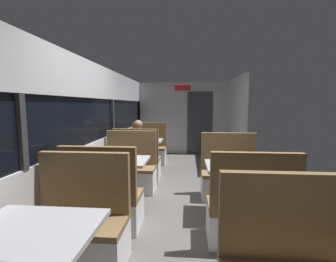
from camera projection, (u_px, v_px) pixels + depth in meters
name	position (u px, v px, depth m)	size (l,w,h in m)	color
ground_plane	(176.00, 207.00, 3.73)	(3.30, 9.20, 0.02)	#514F4C
carriage_window_panel_left	(83.00, 136.00, 3.72)	(0.09, 8.48, 2.30)	#B2B2B7
carriage_end_bulkhead	(184.00, 119.00, 7.75)	(2.90, 0.11, 2.30)	#B2B2B7
carriage_aisle_panel_right	(235.00, 121.00, 6.45)	(0.08, 2.40, 2.30)	#B2B2B7
dining_table_near_window	(32.00, 242.00, 1.66)	(0.90, 0.70, 0.74)	#9E9EA3
bench_near_window_facing_entry	(79.00, 231.00, 2.39)	(0.95, 0.50, 1.10)	silver
dining_table_mid_window	(119.00, 166.00, 3.72)	(0.90, 0.70, 0.74)	#9E9EA3
bench_mid_window_facing_end	(103.00, 203.00, 3.06)	(0.95, 0.50, 1.10)	silver
bench_mid_window_facing_entry	(130.00, 173.00, 4.44)	(0.95, 0.50, 1.10)	silver
dining_table_far_window	(143.00, 144.00, 5.78)	(0.90, 0.70, 0.74)	#9E9EA3
bench_far_window_facing_end	(138.00, 164.00, 5.12)	(0.95, 0.50, 1.10)	silver
bench_far_window_facing_entry	(148.00, 151.00, 6.50)	(0.95, 0.50, 1.10)	silver
dining_table_rear_aisle	(238.00, 172.00, 3.37)	(0.90, 0.70, 0.74)	#9E9EA3
bench_rear_aisle_facing_end	(250.00, 216.00, 2.71)	(0.95, 0.50, 1.10)	silver
bench_rear_aisle_facing_entry	(229.00, 178.00, 4.10)	(0.95, 0.50, 1.10)	silver
seated_passenger	(138.00, 153.00, 5.17)	(0.47, 0.55, 1.26)	#26262D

